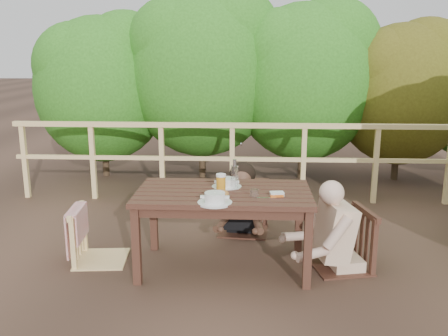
{
  "coord_description": "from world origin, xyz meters",
  "views": [
    {
      "loc": [
        0.22,
        -4.04,
        1.89
      ],
      "look_at": [
        0.0,
        0.05,
        0.9
      ],
      "focal_mm": 39.16,
      "sensor_mm": 36.0,
      "label": 1
    }
  ],
  "objects_px": {
    "diner_right": "(347,196)",
    "beer_glass": "(221,183)",
    "bread_roll": "(222,194)",
    "butter_tub": "(277,195)",
    "bottle": "(235,175)",
    "tumbler": "(254,194)",
    "woman": "(244,177)",
    "soup_near": "(215,198)",
    "chair_far": "(244,186)",
    "soup_far": "(227,183)",
    "table": "(224,230)",
    "chair_left": "(99,211)",
    "chair_right": "(343,214)"
  },
  "relations": [
    {
      "from": "tumbler",
      "to": "beer_glass",
      "type": "bearing_deg",
      "value": 148.33
    },
    {
      "from": "bread_roll",
      "to": "chair_far",
      "type": "bearing_deg",
      "value": 80.81
    },
    {
      "from": "chair_far",
      "to": "soup_far",
      "type": "height_order",
      "value": "chair_far"
    },
    {
      "from": "bread_roll",
      "to": "butter_tub",
      "type": "xyz_separation_m",
      "value": [
        0.46,
        0.04,
        -0.01
      ]
    },
    {
      "from": "woman",
      "to": "diner_right",
      "type": "bearing_deg",
      "value": 141.65
    },
    {
      "from": "chair_left",
      "to": "chair_far",
      "type": "distance_m",
      "value": 1.53
    },
    {
      "from": "tumbler",
      "to": "bread_roll",
      "type": "bearing_deg",
      "value": 179.27
    },
    {
      "from": "bottle",
      "to": "butter_tub",
      "type": "height_order",
      "value": "bottle"
    },
    {
      "from": "woman",
      "to": "beer_glass",
      "type": "relative_size",
      "value": 7.32
    },
    {
      "from": "table",
      "to": "chair_far",
      "type": "bearing_deg",
      "value": 79.59
    },
    {
      "from": "tumbler",
      "to": "butter_tub",
      "type": "height_order",
      "value": "tumbler"
    },
    {
      "from": "table",
      "to": "beer_glass",
      "type": "height_order",
      "value": "beer_glass"
    },
    {
      "from": "diner_right",
      "to": "soup_near",
      "type": "distance_m",
      "value": 1.19
    },
    {
      "from": "table",
      "to": "soup_near",
      "type": "height_order",
      "value": "soup_near"
    },
    {
      "from": "beer_glass",
      "to": "chair_far",
      "type": "bearing_deg",
      "value": 78.11
    },
    {
      "from": "table",
      "to": "tumbler",
      "type": "distance_m",
      "value": 0.5
    },
    {
      "from": "chair_right",
      "to": "bottle",
      "type": "relative_size",
      "value": 3.62
    },
    {
      "from": "soup_near",
      "to": "tumbler",
      "type": "bearing_deg",
      "value": 25.11
    },
    {
      "from": "table",
      "to": "chair_far",
      "type": "xyz_separation_m",
      "value": [
        0.16,
        0.89,
        0.16
      ]
    },
    {
      "from": "chair_left",
      "to": "butter_tub",
      "type": "bearing_deg",
      "value": -103.27
    },
    {
      "from": "tumbler",
      "to": "woman",
      "type": "bearing_deg",
      "value": 95.16
    },
    {
      "from": "chair_left",
      "to": "beer_glass",
      "type": "height_order",
      "value": "chair_left"
    },
    {
      "from": "woman",
      "to": "diner_right",
      "type": "xyz_separation_m",
      "value": [
        0.9,
        -0.86,
        0.06
      ]
    },
    {
      "from": "chair_left",
      "to": "chair_far",
      "type": "relative_size",
      "value": 0.94
    },
    {
      "from": "chair_left",
      "to": "butter_tub",
      "type": "relative_size",
      "value": 8.38
    },
    {
      "from": "bottle",
      "to": "diner_right",
      "type": "bearing_deg",
      "value": -1.29
    },
    {
      "from": "soup_near",
      "to": "bread_roll",
      "type": "height_order",
      "value": "soup_near"
    },
    {
      "from": "woman",
      "to": "diner_right",
      "type": "relative_size",
      "value": 0.91
    },
    {
      "from": "chair_left",
      "to": "soup_near",
      "type": "relative_size",
      "value": 3.41
    },
    {
      "from": "bread_roll",
      "to": "bottle",
      "type": "xyz_separation_m",
      "value": [
        0.1,
        0.25,
        0.1
      ]
    },
    {
      "from": "bottle",
      "to": "tumbler",
      "type": "bearing_deg",
      "value": -55.94
    },
    {
      "from": "chair_far",
      "to": "soup_near",
      "type": "xyz_separation_m",
      "value": [
        -0.22,
        -1.22,
        0.24
      ]
    },
    {
      "from": "beer_glass",
      "to": "tumbler",
      "type": "distance_m",
      "value": 0.34
    },
    {
      "from": "table",
      "to": "woman",
      "type": "height_order",
      "value": "woman"
    },
    {
      "from": "diner_right",
      "to": "soup_far",
      "type": "xyz_separation_m",
      "value": [
        -1.05,
        0.09,
        0.08
      ]
    },
    {
      "from": "chair_right",
      "to": "chair_left",
      "type": "bearing_deg",
      "value": -103.11
    },
    {
      "from": "woman",
      "to": "tumbler",
      "type": "relative_size",
      "value": 14.68
    },
    {
      "from": "chair_far",
      "to": "bread_roll",
      "type": "height_order",
      "value": "chair_far"
    },
    {
      "from": "diner_right",
      "to": "chair_far",
      "type": "bearing_deg",
      "value": 34.9
    },
    {
      "from": "bread_roll",
      "to": "butter_tub",
      "type": "height_order",
      "value": "bread_roll"
    },
    {
      "from": "diner_right",
      "to": "soup_near",
      "type": "bearing_deg",
      "value": 96.37
    },
    {
      "from": "soup_far",
      "to": "bread_roll",
      "type": "bearing_deg",
      "value": -94.83
    },
    {
      "from": "table",
      "to": "beer_glass",
      "type": "distance_m",
      "value": 0.43
    },
    {
      "from": "bottle",
      "to": "tumbler",
      "type": "distance_m",
      "value": 0.32
    },
    {
      "from": "bottle",
      "to": "woman",
      "type": "bearing_deg",
      "value": 84.98
    },
    {
      "from": "diner_right",
      "to": "butter_tub",
      "type": "relative_size",
      "value": 11.64
    },
    {
      "from": "chair_left",
      "to": "soup_near",
      "type": "xyz_separation_m",
      "value": [
        1.08,
        -0.41,
        0.26
      ]
    },
    {
      "from": "diner_right",
      "to": "beer_glass",
      "type": "relative_size",
      "value": 8.09
    },
    {
      "from": "chair_left",
      "to": "beer_glass",
      "type": "distance_m",
      "value": 1.16
    },
    {
      "from": "butter_tub",
      "to": "diner_right",
      "type": "bearing_deg",
      "value": 8.46
    }
  ]
}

